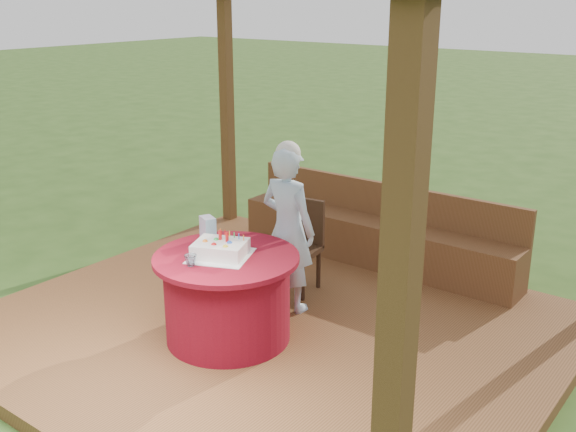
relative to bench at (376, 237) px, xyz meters
The scene contains 10 objects.
ground 1.76m from the bench, 90.00° to the right, with size 60.00×60.00×0.00m, color #2F511B.
deck 1.75m from the bench, 90.00° to the right, with size 4.50×4.00×0.12m, color brown.
pergola 2.65m from the bench, 90.00° to the right, with size 4.50×4.00×2.72m.
bench is the anchor object (origin of this frame).
table 2.10m from the bench, 93.23° to the right, with size 1.13×1.13×0.70m.
chair 1.02m from the bench, 104.07° to the right, with size 0.44×0.44×0.84m.
elderly_woman 1.44m from the bench, 93.47° to the right, with size 0.53×0.35×1.48m.
birthday_cake 2.19m from the bench, 93.85° to the right, with size 0.58×0.58×0.19m.
gift_bag 2.06m from the bench, 103.18° to the right, with size 0.14×0.09×0.20m, color #D187BC.
drinking_glass 2.46m from the bench, 94.47° to the right, with size 0.09×0.09×0.09m, color white.
Camera 1 is at (3.16, -3.91, 2.73)m, focal length 42.00 mm.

